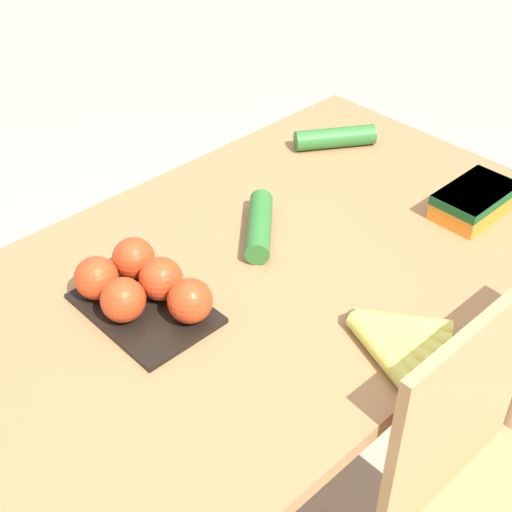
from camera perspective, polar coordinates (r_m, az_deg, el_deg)
The scene contains 7 objects.
ground_plane at distance 1.92m, azimuth -0.00°, elevation -19.28°, with size 12.00×12.00×0.00m, color #B7A88E.
dining_table at distance 1.41m, azimuth -0.00°, elevation -4.61°, with size 1.34×0.78×0.78m.
banana_bunch at distance 1.20m, azimuth 10.90°, elevation -6.40°, with size 0.18×0.18×0.03m.
tomato_pack at distance 1.25m, azimuth -9.17°, elevation -2.44°, with size 0.17×0.25×0.09m.
carrot_bag at distance 1.53m, azimuth 17.09°, elevation 4.37°, with size 0.18×0.11×0.06m.
cucumber_near at distance 1.41m, azimuth 0.27°, elevation 2.45°, with size 0.17×0.17×0.05m.
cucumber_far at distance 1.72m, azimuth 6.34°, elevation 9.39°, with size 0.19×0.14×0.05m.
Camera 1 is at (0.72, 0.75, 1.62)m, focal length 50.00 mm.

